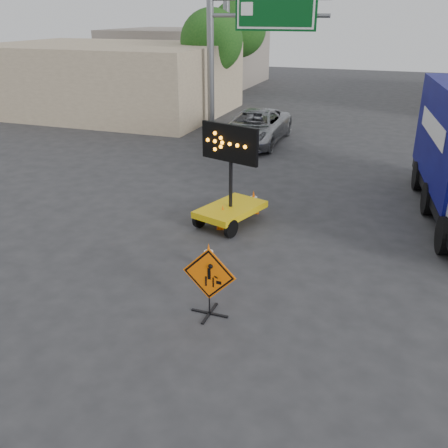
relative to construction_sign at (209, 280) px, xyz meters
The scene contains 12 objects.
ground 1.24m from the construction_sign, 97.61° to the right, with size 100.00×100.00×0.00m, color #2D2D30.
storefront_left_near 23.76m from the construction_sign, 126.53° to the left, with size 14.00×10.00×4.00m, color #C9B491.
storefront_left_far 36.39m from the construction_sign, 114.58° to the left, with size 12.00×10.00×4.40m, color gray.
highway_gantry 18.13m from the construction_sign, 104.99° to the left, with size 6.18×0.38×6.90m.
tree_left_near 22.83m from the construction_sign, 111.09° to the left, with size 3.71×3.71×6.03m.
tree_left_far 30.70m from the construction_sign, 107.43° to the left, with size 4.10×4.10×6.66m.
construction_sign is the anchor object (origin of this frame).
arrow_board 4.79m from the construction_sign, 104.08° to the left, with size 1.83×2.36×2.97m.
pickup_truck 14.68m from the construction_sign, 103.17° to the left, with size 2.56×5.55×1.54m, color #A3A5AA.
cone_a 2.01m from the construction_sign, 112.05° to the left, with size 0.46×0.46×0.70m.
cone_b 4.54m from the construction_sign, 106.60° to the left, with size 0.47×0.47×0.71m.
cone_c 5.88m from the construction_sign, 98.00° to the left, with size 0.45×0.45×0.71m.
Camera 1 is at (3.41, -7.23, 5.80)m, focal length 40.00 mm.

